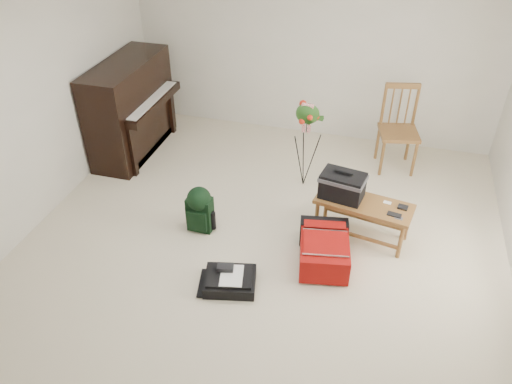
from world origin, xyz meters
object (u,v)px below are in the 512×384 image
(piano, at_px, (132,110))
(black_duffel, at_px, (230,280))
(red_suitcase, at_px, (325,246))
(flower_stand, at_px, (305,146))
(bench, at_px, (349,193))
(dining_chair, at_px, (399,130))
(green_backpack, at_px, (200,207))

(piano, height_order, black_duffel, piano)
(red_suitcase, relative_size, flower_stand, 0.70)
(bench, height_order, dining_chair, dining_chair)
(piano, distance_m, red_suitcase, 3.25)
(bench, xyz_separation_m, black_duffel, (-0.95, -1.08, -0.47))
(piano, height_order, green_backpack, piano)
(bench, height_order, flower_stand, flower_stand)
(piano, relative_size, black_duffel, 2.69)
(piano, relative_size, green_backpack, 2.80)
(green_backpack, relative_size, flower_stand, 0.48)
(piano, relative_size, red_suitcase, 1.91)
(bench, xyz_separation_m, dining_chair, (0.44, 1.57, -0.02))
(red_suitcase, xyz_separation_m, flower_stand, (-0.47, 1.27, 0.39))
(piano, distance_m, black_duffel, 3.00)
(green_backpack, bearing_deg, piano, 137.89)
(dining_chair, distance_m, black_duffel, 3.03)
(black_duffel, bearing_deg, dining_chair, 49.94)
(green_backpack, xyz_separation_m, flower_stand, (0.91, 1.17, 0.25))
(green_backpack, height_order, flower_stand, flower_stand)
(bench, relative_size, flower_stand, 0.93)
(red_suitcase, height_order, green_backpack, green_backpack)
(red_suitcase, relative_size, green_backpack, 1.47)
(flower_stand, bearing_deg, dining_chair, 43.20)
(dining_chair, relative_size, red_suitcase, 1.38)
(piano, xyz_separation_m, red_suitcase, (2.86, -1.49, -0.44))
(black_duffel, distance_m, flower_stand, 1.99)
(piano, xyz_separation_m, black_duffel, (2.05, -2.12, -0.53))
(black_duffel, height_order, flower_stand, flower_stand)
(piano, xyz_separation_m, flower_stand, (2.39, -0.22, -0.05))
(black_duffel, bearing_deg, flower_stand, 67.60)
(dining_chair, height_order, black_duffel, dining_chair)
(bench, relative_size, black_duffel, 1.89)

